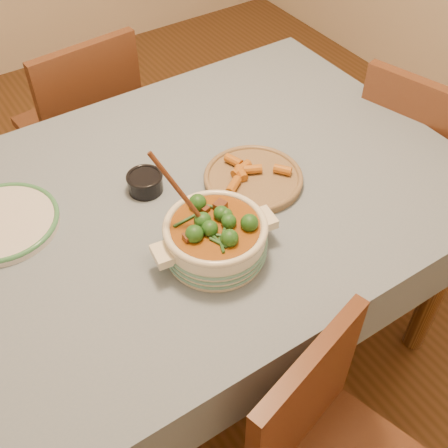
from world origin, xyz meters
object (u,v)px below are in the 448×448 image
stew_casserole (215,236)px  condiment_bowl (145,182)px  fried_plate (253,177)px  chair_far (85,123)px  dining_table (171,225)px  chair_right (417,165)px  white_plate (2,222)px

stew_casserole → condiment_bowl: size_ratio=2.62×
fried_plate → chair_far: 0.95m
dining_table → chair_right: chair_right is taller
condiment_bowl → chair_far: size_ratio=0.14×
white_plate → fried_plate: size_ratio=1.11×
stew_casserole → condiment_bowl: bearing=96.4°
chair_far → fried_plate: bearing=95.2°
chair_far → dining_table: bearing=79.9°
dining_table → fried_plate: fried_plate is taller
fried_plate → chair_right: size_ratio=0.36×
chair_far → stew_casserole: bearing=81.2°
dining_table → white_plate: bearing=158.9°
condiment_bowl → chair_far: chair_far is taller
stew_casserole → white_plate: 0.56m
fried_plate → chair_far: size_ratio=0.37×
dining_table → condiment_bowl: (-0.03, 0.08, 0.12)m
white_plate → condiment_bowl: condiment_bowl is taller
stew_casserole → white_plate: bearing=136.9°
chair_right → chair_far: bearing=28.4°
stew_casserole → condiment_bowl: (-0.03, 0.30, -0.03)m
condiment_bowl → fried_plate: bearing=-27.2°
fried_plate → chair_far: bearing=100.5°
chair_right → fried_plate: bearing=72.6°
white_plate → condiment_bowl: bearing=-12.0°
dining_table → stew_casserole: size_ratio=5.30×
stew_casserole → chair_far: bearing=86.5°
condiment_bowl → fried_plate: size_ratio=0.38×
dining_table → condiment_bowl: size_ratio=13.87×
dining_table → fried_plate: size_ratio=5.23×
chair_right → condiment_bowl: bearing=65.2°
condiment_bowl → chair_right: (0.98, -0.16, -0.29)m
white_plate → chair_right: (1.35, -0.23, -0.27)m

